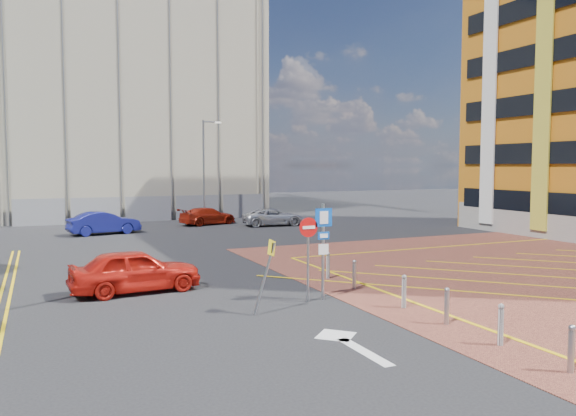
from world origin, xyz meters
TOP-DOWN VIEW (x-y plane):
  - ground at (0.00, 0.00)m, footprint 140.00×140.00m
  - lamp_back at (4.08, 28.00)m, footprint 1.53×0.16m
  - sign_cluster at (0.30, 0.98)m, footprint 1.17×0.12m
  - warning_sign at (-1.85, 0.09)m, footprint 0.80×0.43m
  - bollard_row at (2.30, -1.67)m, footprint 0.14×11.14m
  - construction_building at (0.00, 40.00)m, footprint 21.20×19.20m
  - construction_fence at (1.00, 30.00)m, footprint 21.60×0.06m
  - car_red_left at (-4.97, 4.74)m, footprint 4.64×2.19m
  - car_blue_back at (-4.18, 22.59)m, footprint 4.70×2.42m
  - car_red_back at (3.62, 25.65)m, footprint 4.79×3.08m
  - car_silver_back at (7.87, 22.96)m, footprint 4.76×2.59m

SIDE VIEW (x-z plane):
  - ground at x=0.00m, z-range 0.00..0.00m
  - bollard_row at x=2.30m, z-range 0.02..0.92m
  - car_silver_back at x=7.87m, z-range 0.00..1.27m
  - car_red_back at x=3.62m, z-range 0.00..1.29m
  - car_blue_back at x=-4.18m, z-range 0.00..1.48m
  - car_red_left at x=-4.97m, z-range 0.00..1.53m
  - construction_fence at x=1.00m, z-range 0.00..2.00m
  - warning_sign at x=-1.85m, z-range 0.31..2.55m
  - sign_cluster at x=0.30m, z-range 0.35..3.55m
  - lamp_back at x=4.08m, z-range 0.36..8.36m
  - construction_building at x=0.00m, z-range 0.00..22.00m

